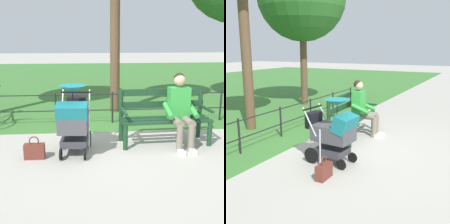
{
  "view_description": "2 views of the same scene",
  "coord_description": "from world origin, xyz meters",
  "views": [
    {
      "loc": [
        0.6,
        5.24,
        1.9
      ],
      "look_at": [
        0.16,
        0.24,
        0.67
      ],
      "focal_mm": 50.21,
      "sensor_mm": 36.0,
      "label": 1
    },
    {
      "loc": [
        4.97,
        2.61,
        1.99
      ],
      "look_at": [
        0.14,
        0.07,
        0.77
      ],
      "focal_mm": 45.87,
      "sensor_mm": 36.0,
      "label": 2
    }
  ],
  "objects": [
    {
      "name": "ground_plane",
      "position": [
        0.0,
        0.0,
        0.0
      ],
      "size": [
        60.0,
        60.0,
        0.0
      ],
      "primitive_type": "plane",
      "color": "#ADA89E"
    },
    {
      "name": "park_bench",
      "position": [
        -0.8,
        -0.12,
        0.53
      ],
      "size": [
        1.62,
        0.67,
        0.96
      ],
      "color": "#193D23",
      "rests_on": "ground"
    },
    {
      "name": "person_on_bench",
      "position": [
        -1.04,
        0.11,
        0.68
      ],
      "size": [
        0.55,
        0.74,
        1.28
      ],
      "color": "slate",
      "rests_on": "ground"
    },
    {
      "name": "stroller",
      "position": [
        0.79,
        0.33,
        0.59
      ],
      "size": [
        0.57,
        0.92,
        1.15
      ],
      "color": "black",
      "rests_on": "ground"
    },
    {
      "name": "handbag",
      "position": [
        1.41,
        0.5,
        0.13
      ],
      "size": [
        0.32,
        0.14,
        0.37
      ],
      "color": "brown",
      "rests_on": "ground"
    },
    {
      "name": "park_fence",
      "position": [
        -0.27,
        -1.47,
        0.42
      ],
      "size": [
        7.45,
        0.04,
        0.7
      ],
      "color": "black",
      "rests_on": "ground"
    }
  ]
}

